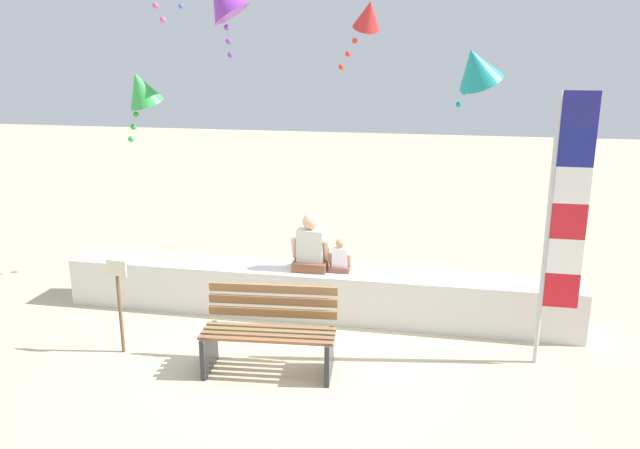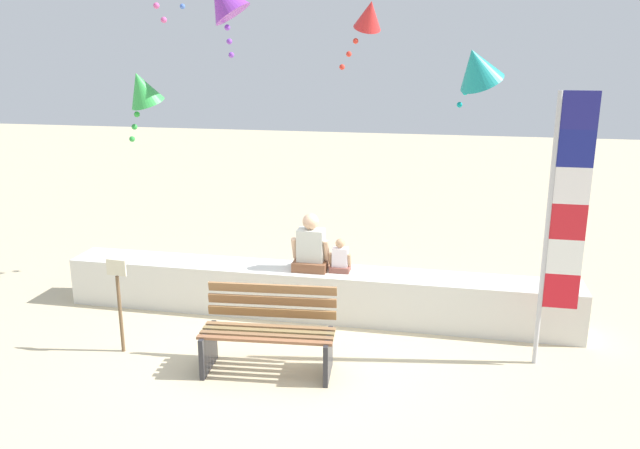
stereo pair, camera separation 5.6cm
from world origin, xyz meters
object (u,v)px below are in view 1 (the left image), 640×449
park_bench (270,334)px  sign_post (119,298)px  flag_banner (562,215)px  kite_teal (476,66)px  kite_red (368,16)px  person_adult (311,248)px  kite_green (141,89)px  person_child (340,259)px

park_bench → sign_post: (-1.75, 0.06, 0.26)m
flag_banner → kite_teal: 3.01m
park_bench → kite_red: bearing=80.9°
flag_banner → sign_post: size_ratio=2.68×
park_bench → flag_banner: size_ratio=0.49×
flag_banner → sign_post: bearing=-172.1°
kite_teal → sign_post: kite_teal is taller
park_bench → person_adult: person_adult is taller
flag_banner → kite_green: (-5.26, 1.36, 1.13)m
flag_banner → kite_green: 5.55m
flag_banner → person_child: bearing=161.8°
person_child → park_bench: bearing=-108.5°
person_child → kite_red: 3.58m
person_child → kite_teal: kite_teal is taller
flag_banner → kite_green: kite_green is taller
park_bench → kite_teal: bearing=57.0°
kite_teal → kite_green: 4.56m
person_adult → sign_post: person_adult is taller
flag_banner → park_bench: bearing=-166.5°
kite_teal → kite_green: size_ratio=0.95×
person_adult → person_child: 0.40m
person_child → kite_green: kite_green is taller
flag_banner → kite_teal: bearing=109.0°
kite_teal → kite_red: kite_red is taller
park_bench → person_child: (0.51, 1.52, 0.39)m
person_child → kite_green: 3.52m
park_bench → kite_teal: kite_teal is taller
park_bench → flag_banner: (2.95, 0.71, 1.28)m
kite_green → sign_post: bearing=-74.4°
person_child → sign_post: 2.69m
person_adult → kite_teal: kite_teal is taller
person_adult → flag_banner: flag_banner is taller
person_child → kite_teal: size_ratio=0.43×
sign_post → kite_red: bearing=55.9°
kite_teal → sign_post: bearing=-140.6°
person_adult → flag_banner: size_ratio=0.25×
kite_green → sign_post: size_ratio=0.95×
sign_post → person_child: bearing=32.8°
person_child → flag_banner: size_ratio=0.15×
kite_red → sign_post: kite_red is taller
person_adult → kite_green: 3.15m
person_adult → kite_teal: 3.40m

